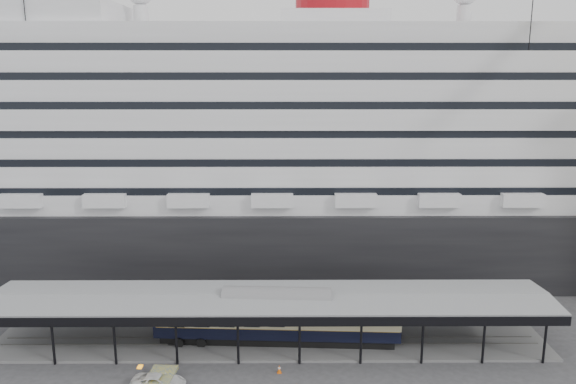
{
  "coord_description": "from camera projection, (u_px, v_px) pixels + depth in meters",
  "views": [
    {
      "loc": [
        1.54,
        -47.61,
        26.97
      ],
      "look_at": [
        1.84,
        8.0,
        15.11
      ],
      "focal_mm": 35.0,
      "sensor_mm": 36.0,
      "label": 1
    }
  ],
  "objects": [
    {
      "name": "ground",
      "position": [
        269.0,
        369.0,
        52.18
      ],
      "size": [
        200.0,
        200.0,
        0.0
      ],
      "primitive_type": "plane",
      "color": "#38383A",
      "rests_on": "ground"
    },
    {
      "name": "cruise_ship",
      "position": [
        274.0,
        135.0,
        79.65
      ],
      "size": [
        130.0,
        30.0,
        43.9
      ],
      "color": "black",
      "rests_on": "ground"
    },
    {
      "name": "platform_canopy",
      "position": [
        270.0,
        322.0,
        56.58
      ],
      "size": [
        56.0,
        9.18,
        5.3
      ],
      "color": "slate",
      "rests_on": "ground"
    },
    {
      "name": "port_truck",
      "position": [
        159.0,
        382.0,
        48.64
      ],
      "size": [
        4.89,
        2.53,
        1.32
      ],
      "primitive_type": "imported",
      "rotation": [
        0.0,
        0.0,
        1.5
      ],
      "color": "silver",
      "rests_on": "ground"
    },
    {
      "name": "pullman_carriage",
      "position": [
        277.0,
        317.0,
        56.47
      ],
      "size": [
        24.66,
        4.45,
        24.08
      ],
      "rotation": [
        0.0,
        0.0,
        -0.05
      ],
      "color": "black",
      "rests_on": "ground"
    },
    {
      "name": "traffic_cone_right",
      "position": [
        279.0,
        369.0,
        51.37
      ],
      "size": [
        0.44,
        0.44,
        0.78
      ],
      "rotation": [
        0.0,
        0.0,
        0.1
      ],
      "color": "#E45E0C",
      "rests_on": "ground"
    }
  ]
}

